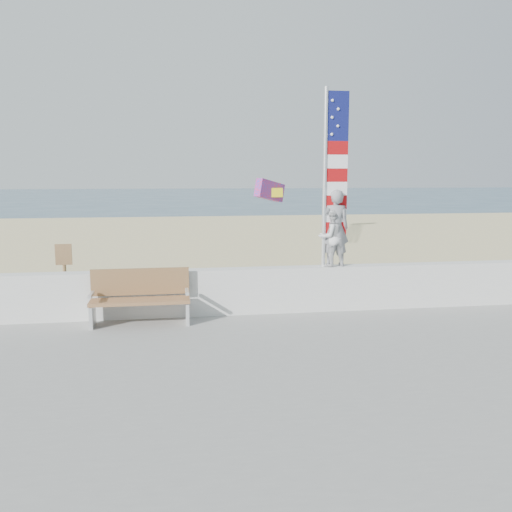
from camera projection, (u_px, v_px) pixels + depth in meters
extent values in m
plane|color=#324E64|center=(261.00, 354.00, 8.85)|extent=(220.00, 220.00, 0.00)
cube|color=beige|center=(216.00, 264.00, 17.64)|extent=(90.00, 40.00, 0.08)
cube|color=gray|center=(333.00, 482.00, 4.92)|extent=(50.00, 12.40, 0.10)
cube|color=silver|center=(244.00, 291.00, 10.71)|extent=(30.00, 0.35, 0.90)
imported|color=gray|center=(335.00, 228.00, 10.81)|extent=(0.59, 0.42, 1.53)
imported|color=silver|center=(331.00, 237.00, 10.83)|extent=(0.68, 0.60, 1.17)
cube|color=#9A6B43|center=(140.00, 301.00, 9.87)|extent=(1.80, 0.50, 0.06)
cube|color=olive|center=(140.00, 282.00, 10.09)|extent=(1.80, 0.05, 0.50)
cube|color=silver|center=(93.00, 316.00, 9.78)|extent=(0.06, 0.50, 0.40)
cube|color=silver|center=(91.00, 295.00, 9.67)|extent=(0.06, 0.45, 0.05)
cube|color=white|center=(187.00, 312.00, 10.04)|extent=(0.06, 0.50, 0.40)
cube|color=white|center=(187.00, 292.00, 9.93)|extent=(0.06, 0.45, 0.05)
cylinder|color=white|center=(325.00, 178.00, 10.63)|extent=(0.08, 0.08, 3.50)
cube|color=#0F1451|center=(338.00, 116.00, 10.49)|extent=(0.44, 0.02, 0.95)
cube|color=#9E0A0C|center=(335.00, 229.00, 10.82)|extent=(0.44, 0.02, 0.26)
cube|color=white|center=(336.00, 215.00, 10.78)|extent=(0.44, 0.02, 0.26)
cube|color=#9E0A0C|center=(336.00, 202.00, 10.74)|extent=(0.44, 0.02, 0.26)
cube|color=white|center=(336.00, 189.00, 10.70)|extent=(0.44, 0.02, 0.26)
cube|color=#9E0A0C|center=(337.00, 175.00, 10.66)|extent=(0.44, 0.02, 0.26)
cube|color=white|center=(337.00, 162.00, 10.62)|extent=(0.44, 0.02, 0.26)
cube|color=#9E0A0C|center=(337.00, 148.00, 10.58)|extent=(0.44, 0.02, 0.26)
sphere|color=white|center=(332.00, 134.00, 10.51)|extent=(0.06, 0.06, 0.06)
sphere|color=white|center=(338.00, 126.00, 10.50)|extent=(0.06, 0.06, 0.06)
sphere|color=white|center=(332.00, 117.00, 10.46)|extent=(0.06, 0.06, 0.06)
sphere|color=white|center=(338.00, 109.00, 10.46)|extent=(0.06, 0.06, 0.06)
sphere|color=white|center=(332.00, 100.00, 10.41)|extent=(0.06, 0.06, 0.06)
cube|color=red|center=(270.00, 190.00, 12.90)|extent=(0.82, 0.66, 0.58)
cube|color=yellow|center=(276.00, 192.00, 12.93)|extent=(0.30, 0.22, 0.22)
cylinder|color=olive|center=(65.00, 286.00, 10.89)|extent=(0.07, 0.07, 1.20)
cube|color=olive|center=(64.00, 254.00, 10.78)|extent=(0.32, 0.03, 0.42)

